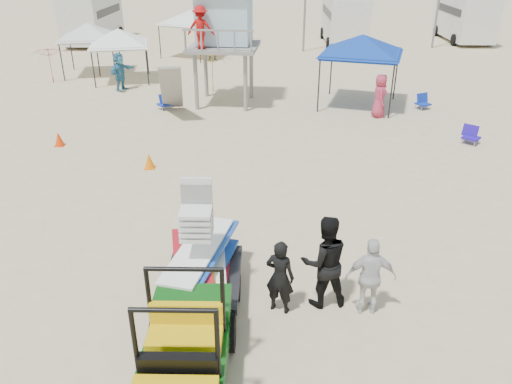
{
  "coord_description": "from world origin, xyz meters",
  "views": [
    {
      "loc": [
        0.79,
        -7.24,
        6.38
      ],
      "look_at": [
        0.5,
        3.0,
        1.3
      ],
      "focal_mm": 35.0,
      "sensor_mm": 36.0,
      "label": 1
    }
  ],
  "objects_px": {
    "man_left": "(280,277)",
    "surf_trailer": "(201,260)",
    "utility_cart": "(182,347)",
    "canopy_blue": "(363,38)",
    "lifeguard_tower": "(221,23)"
  },
  "relations": [
    {
      "from": "man_left",
      "to": "surf_trailer",
      "type": "bearing_deg",
      "value": 9.13
    },
    {
      "from": "surf_trailer",
      "to": "utility_cart",
      "type": "bearing_deg",
      "value": -90.08
    },
    {
      "from": "man_left",
      "to": "canopy_blue",
      "type": "height_order",
      "value": "canopy_blue"
    },
    {
      "from": "man_left",
      "to": "canopy_blue",
      "type": "relative_size",
      "value": 0.4
    },
    {
      "from": "surf_trailer",
      "to": "man_left",
      "type": "distance_m",
      "value": 1.56
    },
    {
      "from": "lifeguard_tower",
      "to": "surf_trailer",
      "type": "bearing_deg",
      "value": -86.76
    },
    {
      "from": "canopy_blue",
      "to": "surf_trailer",
      "type": "bearing_deg",
      "value": -110.65
    },
    {
      "from": "surf_trailer",
      "to": "lifeguard_tower",
      "type": "relative_size",
      "value": 0.58
    },
    {
      "from": "utility_cart",
      "to": "lifeguard_tower",
      "type": "relative_size",
      "value": 0.57
    },
    {
      "from": "surf_trailer",
      "to": "canopy_blue",
      "type": "height_order",
      "value": "canopy_blue"
    },
    {
      "from": "man_left",
      "to": "lifeguard_tower",
      "type": "height_order",
      "value": "lifeguard_tower"
    },
    {
      "from": "utility_cart",
      "to": "canopy_blue",
      "type": "height_order",
      "value": "canopy_blue"
    },
    {
      "from": "lifeguard_tower",
      "to": "man_left",
      "type": "bearing_deg",
      "value": -80.8
    },
    {
      "from": "surf_trailer",
      "to": "canopy_blue",
      "type": "distance_m",
      "value": 14.77
    },
    {
      "from": "utility_cart",
      "to": "canopy_blue",
      "type": "bearing_deg",
      "value": 72.14
    }
  ]
}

